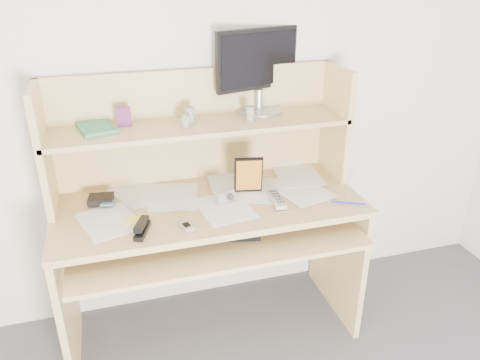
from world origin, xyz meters
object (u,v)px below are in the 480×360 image
object	(u,v)px
tv_remote	(277,199)
monitor	(259,68)
game_case	(248,175)
keyboard	(205,229)
desk	(206,205)

from	to	relation	value
tv_remote	monitor	distance (m)	0.63
game_case	monitor	distance (m)	0.52
game_case	tv_remote	bearing A→B (deg)	-36.72
keyboard	desk	bearing A→B (deg)	88.44
tv_remote	monitor	bearing A→B (deg)	92.18
desk	tv_remote	bearing A→B (deg)	-28.96
monitor	desk	bearing A→B (deg)	-165.19
desk	tv_remote	xyz separation A→B (m)	(0.30, -0.16, 0.07)
monitor	game_case	bearing A→B (deg)	-132.97
tv_remote	monitor	xyz separation A→B (m)	(0.02, 0.35, 0.53)
keyboard	tv_remote	bearing A→B (deg)	15.13
keyboard	monitor	bearing A→B (deg)	58.35
game_case	keyboard	bearing A→B (deg)	-141.61
desk	keyboard	xyz separation A→B (m)	(-0.05, -0.17, -0.03)
desk	game_case	xyz separation A→B (m)	(0.19, -0.05, 0.15)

